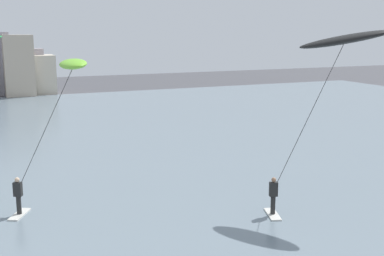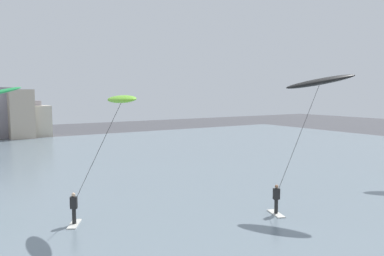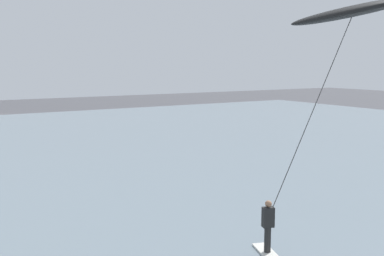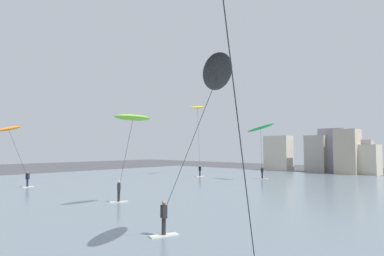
{
  "view_description": "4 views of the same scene",
  "coord_description": "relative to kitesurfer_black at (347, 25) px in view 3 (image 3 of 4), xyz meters",
  "views": [
    {
      "loc": [
        -10.05,
        -4.73,
        7.78
      ],
      "look_at": [
        -1.03,
        15.77,
        3.34
      ],
      "focal_mm": 46.6,
      "sensor_mm": 36.0,
      "label": 1
    },
    {
      "loc": [
        -13.71,
        -2.46,
        6.76
      ],
      "look_at": [
        -2.15,
        15.61,
        4.74
      ],
      "focal_mm": 35.46,
      "sensor_mm": 36.0,
      "label": 2
    },
    {
      "loc": [
        -7.52,
        2.38,
        5.72
      ],
      "look_at": [
        -1.99,
        11.41,
        4.21
      ],
      "focal_mm": 42.03,
      "sensor_mm": 36.0,
      "label": 3
    },
    {
      "loc": [
        12.97,
        1.17,
        4.28
      ],
      "look_at": [
        -0.15,
        15.39,
        5.4
      ],
      "focal_mm": 31.38,
      "sensor_mm": 36.0,
      "label": 4
    }
  ],
  "objects": [
    {
      "name": "kitesurfer_black",
      "position": [
        0.0,
        0.0,
        0.0
      ],
      "size": [
        5.42,
        3.71,
        7.87
      ],
      "color": "silver",
      "rests_on": "water_bay"
    },
    {
      "name": "water_bay",
      "position": [
        -4.12,
        18.19,
        -6.87
      ],
      "size": [
        84.0,
        52.0,
        0.1
      ],
      "primitive_type": "cube",
      "color": "slate",
      "rests_on": "ground"
    }
  ]
}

